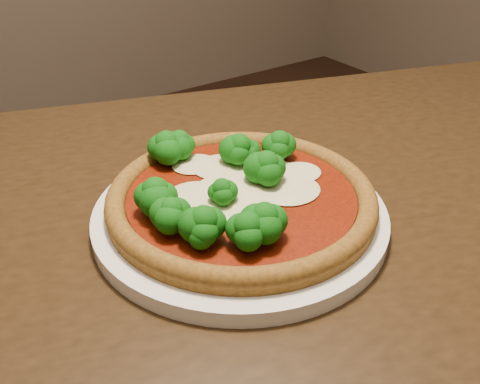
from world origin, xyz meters
TOP-DOWN VIEW (x-y plane):
  - dining_table at (-0.15, -0.09)m, footprint 1.48×1.12m
  - plate at (-0.16, -0.12)m, footprint 0.33×0.33m
  - pizza at (-0.16, -0.12)m, footprint 0.31×0.31m

SIDE VIEW (x-z plane):
  - dining_table at x=-0.15m, z-range 0.28..1.03m
  - plate at x=-0.16m, z-range 0.75..0.77m
  - pizza at x=-0.16m, z-range 0.75..0.82m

